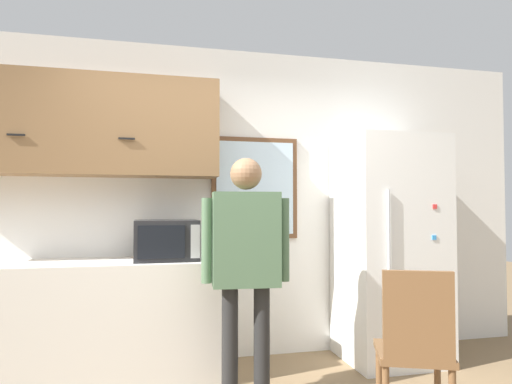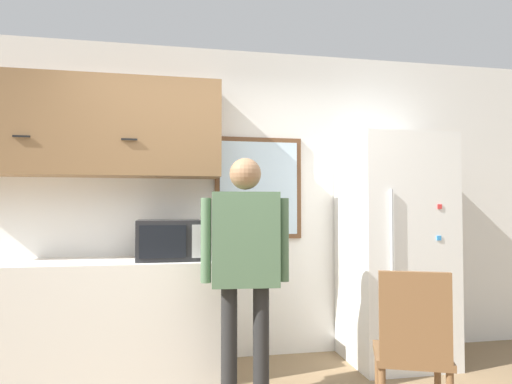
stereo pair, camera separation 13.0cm
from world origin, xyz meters
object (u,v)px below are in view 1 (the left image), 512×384
Objects in this scene: chair at (415,344)px; microwave at (166,240)px; refrigerator at (389,248)px; person at (246,252)px.

microwave is at bearing -20.42° from chair.
microwave is 0.51× the size of chair.
refrigerator is at bearing -0.53° from microwave.
chair is at bearing -114.00° from refrigerator.
person reaches higher than microwave.
microwave is 1.91m from chair.
person is at bearing -158.82° from refrigerator.
microwave reaches higher than chair.
microwave is 1.89m from refrigerator.
refrigerator reaches higher than chair.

